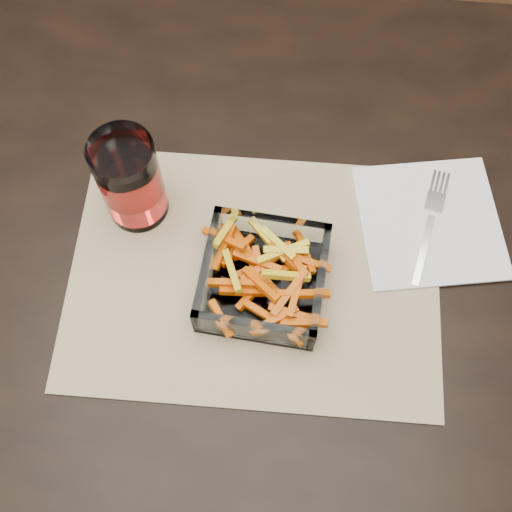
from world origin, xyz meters
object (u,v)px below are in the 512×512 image
Objects in this scene: fork at (430,222)px; dining_table at (215,277)px; glass_bowl at (263,279)px; tumbler at (131,182)px.

dining_table is at bearing -154.61° from fork.
fork is at bearing 27.52° from glass_bowl.
glass_bowl is 0.20m from tumbler.
dining_table is 11.99× the size of tumbler.
dining_table is 10.60× the size of glass_bowl.
fork reaches higher than dining_table.
glass_bowl is 0.23m from fork.
tumbler reaches higher than dining_table.
tumbler is 0.37m from fork.
dining_table is 0.19m from tumbler.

